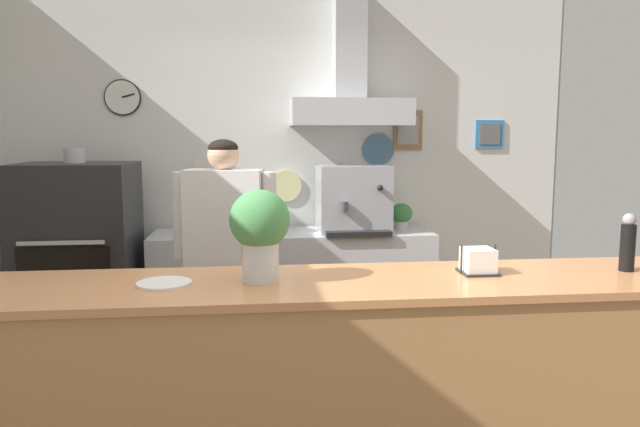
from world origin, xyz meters
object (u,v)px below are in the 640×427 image
at_px(basil_vase, 260,231).
at_px(napkin_holder, 478,262).
at_px(pizza_oven, 80,268).
at_px(condiment_plate, 164,283).
at_px(pepper_grinder, 628,243).
at_px(potted_thyme, 271,214).
at_px(potted_sage, 401,215).
at_px(espresso_machine, 353,199).
at_px(shop_worker, 226,273).
at_px(potted_basil, 211,211).

xyz_separation_m(basil_vase, napkin_holder, (0.88, 0.03, -0.15)).
height_order(pizza_oven, condiment_plate, pizza_oven).
distance_m(basil_vase, napkin_holder, 0.89).
height_order(pepper_grinder, condiment_plate, pepper_grinder).
bearing_deg(condiment_plate, basil_vase, 3.47).
distance_m(pepper_grinder, condiment_plate, 1.87).
height_order(potted_thyme, potted_sage, potted_thyme).
bearing_deg(pepper_grinder, pizza_oven, 144.84).
xyz_separation_m(pizza_oven, potted_thyme, (1.33, 0.17, 0.34)).
height_order(potted_thyme, basil_vase, basil_vase).
xyz_separation_m(potted_thyme, napkin_holder, (0.78, -2.07, 0.06)).
height_order(basil_vase, condiment_plate, basil_vase).
height_order(espresso_machine, potted_thyme, espresso_machine).
bearing_deg(shop_worker, potted_sage, -131.21).
height_order(espresso_machine, napkin_holder, espresso_machine).
distance_m(potted_basil, pepper_grinder, 2.80).
bearing_deg(espresso_machine, basil_vase, -108.74).
xyz_separation_m(espresso_machine, condiment_plate, (-1.08, -2.13, -0.08)).
bearing_deg(potted_basil, condiment_plate, -90.74).
relative_size(espresso_machine, potted_thyme, 2.02).
bearing_deg(espresso_machine, pizza_oven, -174.78).
bearing_deg(pepper_grinder, potted_basil, 131.21).
bearing_deg(potted_sage, napkin_holder, -95.88).
xyz_separation_m(shop_worker, potted_sage, (1.29, 1.09, 0.17)).
bearing_deg(basil_vase, napkin_holder, 2.10).
bearing_deg(shop_worker, basil_vase, 108.37).
bearing_deg(pepper_grinder, napkin_holder, 177.82).
xyz_separation_m(potted_sage, basil_vase, (-1.10, -2.18, 0.24)).
relative_size(basil_vase, napkin_holder, 2.39).
height_order(shop_worker, napkin_holder, shop_worker).
distance_m(pizza_oven, potted_sage, 2.36).
distance_m(shop_worker, potted_thyme, 1.07).
relative_size(shop_worker, napkin_holder, 10.93).
distance_m(pizza_oven, potted_basil, 0.98).
distance_m(potted_thyme, potted_sage, 1.00).
xyz_separation_m(pizza_oven, espresso_machine, (1.94, 0.18, 0.44)).
xyz_separation_m(potted_sage, pepper_grinder, (0.41, -2.17, 0.16)).
bearing_deg(napkin_holder, basil_vase, -177.90).
height_order(espresso_machine, pepper_grinder, espresso_machine).
bearing_deg(potted_basil, potted_thyme, -1.58).
bearing_deg(basil_vase, potted_basil, 98.94).
xyz_separation_m(espresso_machine, pepper_grinder, (0.79, -2.10, 0.03)).
bearing_deg(basil_vase, shop_worker, 99.75).
bearing_deg(napkin_holder, potted_sage, 84.12).
height_order(potted_basil, basil_vase, basil_vase).
bearing_deg(potted_thyme, potted_sage, 4.22).
distance_m(pizza_oven, napkin_holder, 2.87).
xyz_separation_m(shop_worker, basil_vase, (0.19, -1.09, 0.41)).
height_order(potted_basil, napkin_holder, potted_basil).
xyz_separation_m(pizza_oven, condiment_plate, (0.86, -1.96, 0.36)).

